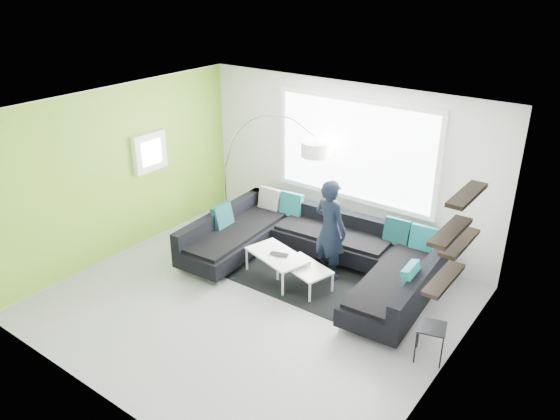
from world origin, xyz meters
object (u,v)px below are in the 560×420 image
(person, at_px, (330,230))
(side_table, at_px, (430,342))
(sectional_sofa, at_px, (312,255))
(laptop, at_px, (278,256))
(arc_lamp, at_px, (225,167))
(coffee_table, at_px, (290,270))

(person, bearing_deg, side_table, 166.52)
(sectional_sofa, height_order, laptop, sectional_sofa)
(arc_lamp, relative_size, side_table, 4.72)
(coffee_table, relative_size, laptop, 3.85)
(side_table, bearing_deg, sectional_sofa, 160.57)
(sectional_sofa, distance_m, laptop, 0.55)
(sectional_sofa, relative_size, coffee_table, 3.08)
(laptop, bearing_deg, side_table, -23.84)
(side_table, xyz_separation_m, laptop, (-2.61, 0.37, 0.19))
(sectional_sofa, bearing_deg, laptop, -131.31)
(person, height_order, laptop, person)
(arc_lamp, bearing_deg, sectional_sofa, -19.73)
(sectional_sofa, bearing_deg, coffee_table, -114.74)
(coffee_table, bearing_deg, sectional_sofa, 85.13)
(sectional_sofa, relative_size, person, 2.42)
(arc_lamp, xyz_separation_m, laptop, (2.01, -1.07, -0.69))
(side_table, height_order, laptop, side_table)
(sectional_sofa, relative_size, arc_lamp, 1.75)
(sectional_sofa, bearing_deg, person, 28.78)
(sectional_sofa, distance_m, coffee_table, 0.43)
(side_table, xyz_separation_m, person, (-2.05, 0.95, 0.57))
(coffee_table, distance_m, arc_lamp, 2.58)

